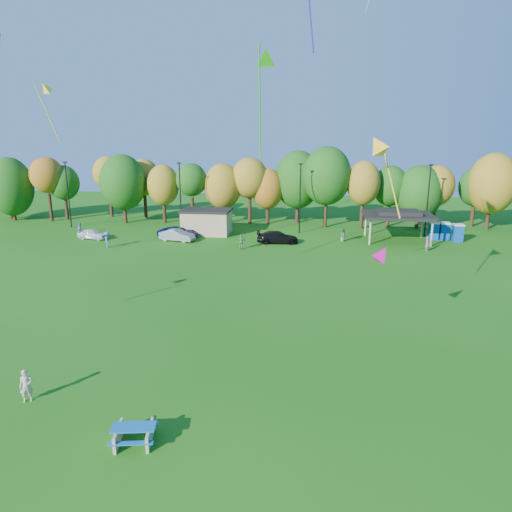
# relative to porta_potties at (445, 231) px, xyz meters

# --- Properties ---
(ground) EXTENTS (160.00, 160.00, 0.00)m
(ground) POSITION_rel_porta_potties_xyz_m (-19.96, -38.06, -1.10)
(ground) COLOR #19600F
(ground) RESTS_ON ground
(tree_line) EXTENTS (93.57, 10.55, 11.15)m
(tree_line) POSITION_rel_porta_potties_xyz_m (-20.99, 7.46, 4.82)
(tree_line) COLOR black
(tree_line) RESTS_ON ground
(lamp_posts) EXTENTS (64.50, 0.25, 9.09)m
(lamp_posts) POSITION_rel_porta_potties_xyz_m (-17.96, 1.94, 3.80)
(lamp_posts) COLOR black
(lamp_posts) RESTS_ON ground
(utility_building) EXTENTS (6.30, 4.30, 3.25)m
(utility_building) POSITION_rel_porta_potties_xyz_m (-29.96, -0.06, 0.54)
(utility_building) COLOR tan
(utility_building) RESTS_ON ground
(pavilion) EXTENTS (8.20, 6.20, 3.77)m
(pavilion) POSITION_rel_porta_potties_xyz_m (-5.96, -1.06, 2.13)
(pavilion) COLOR tan
(pavilion) RESTS_ON ground
(porta_potties) EXTENTS (3.75, 2.18, 2.18)m
(porta_potties) POSITION_rel_porta_potties_xyz_m (0.00, 0.00, 0.00)
(porta_potties) COLOR #0B439A
(porta_potties) RESTS_ON ground
(picnic_table) EXTENTS (2.07, 1.81, 0.79)m
(picnic_table) POSITION_rel_porta_potties_xyz_m (-23.39, -41.58, -0.64)
(picnic_table) COLOR tan
(picnic_table) RESTS_ON ground
(kite_flyer) EXTENTS (0.72, 0.66, 1.66)m
(kite_flyer) POSITION_rel_porta_potties_xyz_m (-29.75, -39.24, -0.27)
(kite_flyer) COLOR beige
(kite_flyer) RESTS_ON ground
(car_a) EXTENTS (3.98, 2.06, 1.30)m
(car_a) POSITION_rel_porta_potties_xyz_m (-43.38, -4.90, -0.45)
(car_a) COLOR white
(car_a) RESTS_ON ground
(car_b) EXTENTS (4.57, 2.37, 1.43)m
(car_b) POSITION_rel_porta_potties_xyz_m (-32.63, -4.58, -0.38)
(car_b) COLOR #96979B
(car_b) RESTS_ON ground
(car_c) EXTENTS (5.19, 2.64, 1.40)m
(car_c) POSITION_rel_porta_potties_xyz_m (-33.02, -2.96, -0.40)
(car_c) COLOR #0D1351
(car_c) RESTS_ON ground
(car_d) EXTENTS (5.11, 2.45, 1.44)m
(car_d) POSITION_rel_porta_potties_xyz_m (-20.35, -4.15, -0.38)
(car_d) COLOR black
(car_d) RESTS_ON ground
(far_person_0) EXTENTS (0.66, 0.81, 1.55)m
(far_person_0) POSITION_rel_porta_potties_xyz_m (-46.34, -2.34, -0.32)
(far_person_0) COLOR #5566BB
(far_person_0) RESTS_ON ground
(far_person_1) EXTENTS (1.11, 1.37, 1.86)m
(far_person_1) POSITION_rel_porta_potties_xyz_m (-39.61, -8.85, -0.17)
(far_person_1) COLOR #5264B6
(far_person_1) RESTS_ON ground
(far_person_2) EXTENTS (0.45, 0.64, 1.65)m
(far_person_2) POSITION_rel_porta_potties_xyz_m (-3.47, -5.93, -0.27)
(far_person_2) COLOR #AF52A2
(far_person_2) RESTS_ON ground
(far_person_3) EXTENTS (1.05, 0.51, 1.74)m
(far_person_3) POSITION_rel_porta_potties_xyz_m (-24.19, -7.68, -0.23)
(far_person_3) COLOR #618B55
(far_person_3) RESTS_ON ground
(far_person_4) EXTENTS (0.87, 0.95, 1.63)m
(far_person_4) POSITION_rel_porta_potties_xyz_m (-12.52, -2.20, -0.28)
(far_person_4) COLOR #627C55
(far_person_4) RESTS_ON ground
(kite_4) EXTENTS (1.53, 4.30, 7.39)m
(kite_4) POSITION_rel_porta_potties_xyz_m (-19.55, -25.83, 16.39)
(kite_4) COLOR green
(kite_6) EXTENTS (2.90, 2.65, 5.45)m
(kite_6) POSITION_rel_porta_potties_xyz_m (-12.39, -27.93, 10.85)
(kite_6) COLOR #FAA91A
(kite_8) EXTENTS (1.66, 1.50, 1.34)m
(kite_8) POSITION_rel_porta_potties_xyz_m (-12.16, -31.05, 4.82)
(kite_8) COLOR #C90B80
(kite_10) EXTENTS (1.94, 2.97, 5.28)m
(kite_10) POSITION_rel_porta_potties_xyz_m (-39.52, -18.24, 15.35)
(kite_10) COLOR yellow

